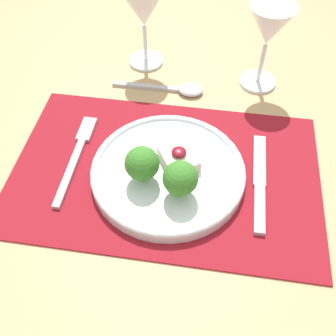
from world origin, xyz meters
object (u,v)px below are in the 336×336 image
object	(u,v)px
knife	(259,187)
dinner_plate	(167,171)
wine_glass_far	(144,11)
wine_glass_near	(269,30)
fork	(78,152)
spoon	(179,89)

from	to	relation	value
knife	dinner_plate	bearing A→B (deg)	-178.55
knife	wine_glass_far	distance (m)	0.40
knife	wine_glass_far	world-z (taller)	wine_glass_far
dinner_plate	wine_glass_near	bearing A→B (deg)	62.10
dinner_plate	fork	distance (m)	0.16
fork	spoon	distance (m)	0.24
dinner_plate	knife	distance (m)	0.15
fork	knife	bearing A→B (deg)	-5.76
fork	wine_glass_near	world-z (taller)	wine_glass_near
spoon	wine_glass_far	xyz separation A→B (m)	(-0.08, 0.08, 0.11)
wine_glass_far	dinner_plate	bearing A→B (deg)	-73.22
fork	spoon	world-z (taller)	spoon
dinner_plate	wine_glass_far	bearing A→B (deg)	106.78
knife	spoon	size ratio (longest dim) A/B	1.09
knife	spoon	xyz separation A→B (m)	(-0.15, 0.22, -0.00)
spoon	wine_glass_far	size ratio (longest dim) A/B	1.14
spoon	knife	bearing A→B (deg)	-57.02
fork	wine_glass_far	distance (m)	0.30
fork	knife	distance (m)	0.30
spoon	wine_glass_far	bearing A→B (deg)	131.62
fork	spoon	size ratio (longest dim) A/B	1.09
knife	wine_glass_near	world-z (taller)	wine_glass_near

